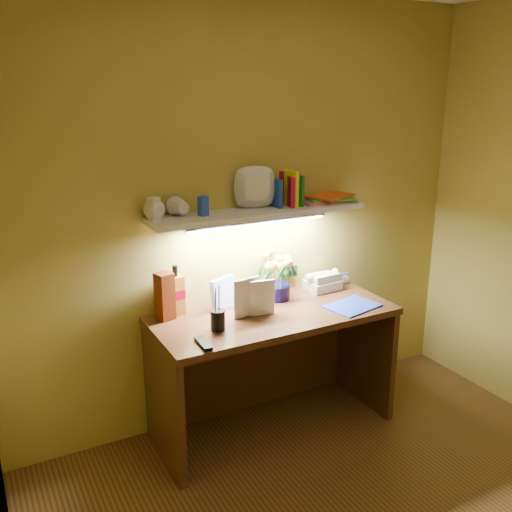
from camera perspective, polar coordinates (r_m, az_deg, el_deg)
The scene contains 13 objects.
desk at distance 3.44m, azimuth 1.74°, elevation -11.43°, with size 1.40×0.60×0.75m, color #3C2410.
flower_bouquet at distance 3.44m, azimuth 2.01°, elevation -1.79°, with size 0.20×0.20×0.31m, color #0A0733, non-canonical shape.
telephone at distance 3.63m, azimuth 6.68°, elevation -2.43°, with size 0.21×0.16×0.12m, color beige, non-canonical shape.
desk_clock at distance 3.78m, azimuth 8.79°, elevation -2.18°, with size 0.07×0.03×0.07m, color #AEAFB3.
whisky_bottle at distance 3.24m, azimuth -8.03°, elevation -3.38°, with size 0.08×0.08×0.29m, color #B96D19, non-canonical shape.
whisky_box at distance 3.18m, azimuth -9.12°, elevation -3.99°, with size 0.09×0.09×0.27m, color #5F2009.
pen_cup at distance 3.02m, azimuth -3.86°, elevation -5.73°, with size 0.08×0.08×0.19m, color black.
art_card at distance 3.32m, azimuth -3.26°, elevation -3.72°, with size 0.18×0.04×0.18m, color white, non-canonical shape.
tv_remote at distance 2.89m, azimuth -5.29°, elevation -8.69°, with size 0.04×0.16×0.02m, color black.
blue_folder at distance 3.40m, azimuth 9.59°, elevation -4.95°, with size 0.30×0.22×0.01m, color blue.
desk_book_a at distance 3.14m, azimuth -2.19°, elevation -4.47°, with size 0.17×0.02×0.23m, color silver.
desk_book_b at distance 3.18m, azimuth -0.72°, elevation -4.34°, with size 0.15×0.02×0.21m, color silver.
wall_shelf at distance 3.27m, azimuth 0.54°, elevation 5.01°, with size 1.32×0.32×0.24m.
Camera 1 is at (-1.51, -1.43, 2.00)m, focal length 40.00 mm.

